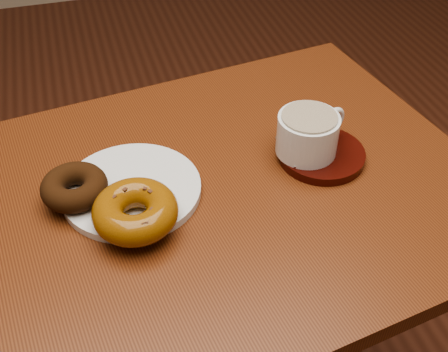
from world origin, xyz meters
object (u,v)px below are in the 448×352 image
object	(u,v)px
donut_plate	(132,190)
coffee_cup	(308,133)
cafe_table	(213,243)
saucer	(322,155)

from	to	relation	value
donut_plate	coffee_cup	size ratio (longest dim) A/B	1.67
cafe_table	saucer	xyz separation A→B (m)	(0.20, 0.02, 0.14)
coffee_cup	donut_plate	bearing A→B (deg)	160.05
coffee_cup	cafe_table	bearing A→B (deg)	168.77
donut_plate	saucer	bearing A→B (deg)	-0.83
donut_plate	coffee_cup	xyz separation A→B (m)	(0.29, 0.00, 0.04)
cafe_table	saucer	distance (m)	0.24
donut_plate	saucer	size ratio (longest dim) A/B	1.51
cafe_table	saucer	size ratio (longest dim) A/B	6.63
saucer	coffee_cup	distance (m)	0.05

